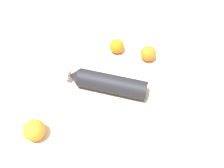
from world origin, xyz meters
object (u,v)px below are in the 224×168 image
water_bottle (106,83)px  orange_1 (117,46)px  orange_2 (34,130)px  orange_0 (148,53)px

water_bottle → orange_1: size_ratio=4.36×
water_bottle → orange_2: (-0.29, -0.06, 0.00)m
orange_0 → orange_1: (-0.09, 0.10, -0.00)m
water_bottle → orange_0: water_bottle is taller
orange_1 → orange_2: orange_2 is taller
water_bottle → orange_1: 0.21m
water_bottle → orange_2: size_ratio=3.71×
orange_0 → orange_1: orange_0 is taller
orange_0 → orange_1: bearing=132.9°
water_bottle → orange_2: orange_2 is taller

